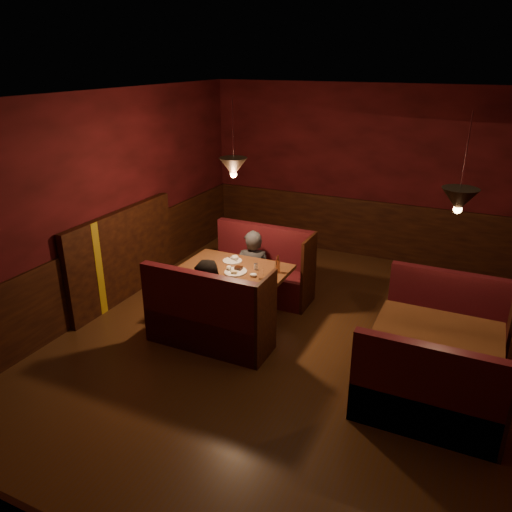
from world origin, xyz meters
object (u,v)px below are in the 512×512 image
at_px(main_bench_near, 208,323).
at_px(diner_a, 253,255).
at_px(second_table, 437,343).
at_px(diner_b, 210,290).
at_px(main_table, 236,279).
at_px(second_bench_near, 427,401).
at_px(second_bench_far, 444,328).
at_px(main_bench_far, 262,274).

relative_size(main_bench_near, diner_a, 1.07).
bearing_deg(second_table, diner_b, -174.47).
distance_m(diner_a, diner_b, 1.22).
distance_m(main_table, second_bench_near, 2.85).
xyz_separation_m(main_table, second_bench_near, (2.59, -1.16, -0.26)).
bearing_deg(main_bench_near, main_table, 91.18).
xyz_separation_m(second_table, second_bench_near, (0.03, -0.74, -0.21)).
bearing_deg(main_table, second_bench_far, 7.19).
bearing_deg(second_bench_near, second_bench_far, 90.00).
bearing_deg(main_bench_far, second_bench_far, -10.10).
bearing_deg(second_bench_near, diner_a, 146.72).
xyz_separation_m(main_table, second_bench_far, (2.59, 0.33, -0.26)).
xyz_separation_m(second_bench_near, diner_b, (-2.59, 0.49, 0.40)).
relative_size(second_bench_far, diner_b, 0.97).
height_order(second_table, second_bench_near, second_bench_near).
distance_m(main_bench_far, second_bench_near, 3.22).
xyz_separation_m(second_table, second_bench_far, (0.03, 0.74, -0.21)).
bearing_deg(diner_a, second_table, 141.02).
height_order(second_table, diner_b, diner_b).
xyz_separation_m(main_bench_far, main_bench_near, (0.00, -1.57, 0.00)).
bearing_deg(diner_a, diner_b, 72.42).
height_order(second_bench_near, diner_a, diner_a).
bearing_deg(diner_b, main_bench_near, -96.92).
distance_m(main_bench_near, second_bench_far, 2.80).
bearing_deg(main_table, second_bench_near, -24.11).
xyz_separation_m(main_bench_near, second_table, (2.54, 0.37, 0.19)).
relative_size(second_bench_far, second_bench_near, 1.00).
bearing_deg(diner_a, main_bench_far, -118.41).
distance_m(second_bench_far, second_bench_near, 1.48).
bearing_deg(second_bench_near, main_bench_far, 142.93).
xyz_separation_m(main_bench_near, diner_a, (-0.04, 1.34, 0.38)).
xyz_separation_m(main_bench_near, second_bench_far, (2.57, 1.11, -0.02)).
bearing_deg(main_table, second_table, -9.23).
relative_size(main_bench_near, second_bench_near, 1.11).
height_order(main_table, second_bench_far, second_bench_far).
bearing_deg(second_table, main_bench_near, -171.73).
xyz_separation_m(second_bench_far, second_bench_near, (0.00, -1.48, 0.00)).
relative_size(main_bench_far, diner_a, 1.07).
distance_m(second_bench_far, diner_a, 2.65).
distance_m(main_table, main_bench_far, 0.82).
xyz_separation_m(second_bench_far, diner_a, (-2.61, 0.23, 0.40)).
bearing_deg(main_bench_near, second_table, 8.27).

